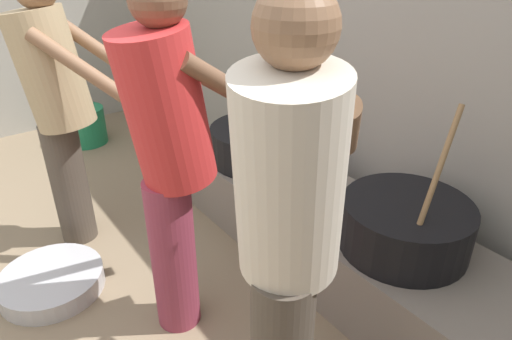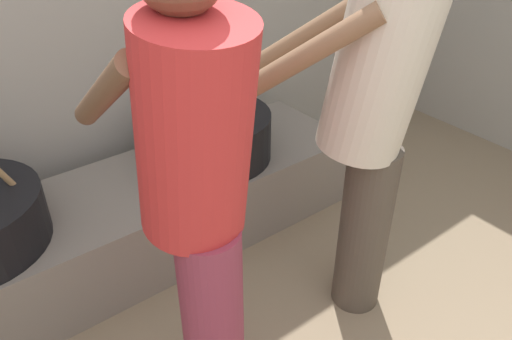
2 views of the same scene
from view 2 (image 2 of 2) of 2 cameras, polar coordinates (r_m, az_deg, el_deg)
The scene contains 4 objects.
hearth_ledge at distance 2.40m, azimuth -15.72°, elevation -6.48°, with size 2.44×0.60×0.38m, color slate.
cooking_pot_main at distance 2.43m, azimuth -4.98°, elevation 3.97°, with size 0.57×0.57×0.68m.
cook_in_cream_shirt at distance 1.78m, azimuth 13.09°, elevation 6.37°, with size 0.67×0.70×1.57m.
cook_in_red_shirt at distance 1.37m, azimuth -6.68°, elevation -1.95°, with size 0.35×0.66×1.55m.
Camera 2 is at (-0.37, -0.08, 1.66)m, focal length 34.99 mm.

